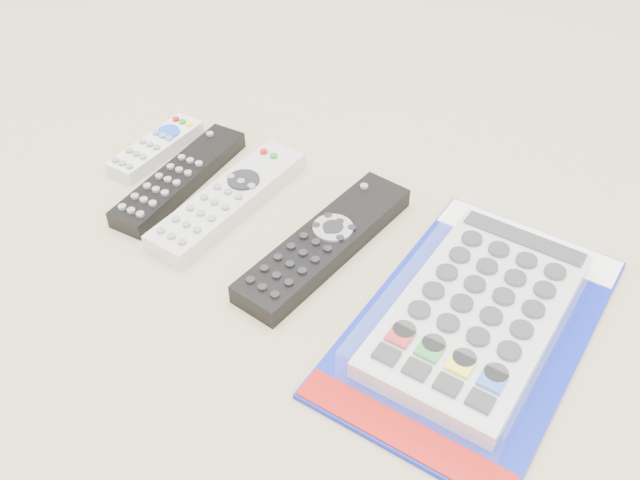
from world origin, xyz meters
The scene contains 5 objects.
remote_small_grey centered at (-0.24, 0.04, 0.01)m, with size 0.05×0.13×0.02m.
remote_slim_black centered at (-0.17, 0.00, 0.01)m, with size 0.05×0.20×0.02m.
remote_silver_dvd centered at (-0.10, -0.01, 0.01)m, with size 0.07×0.22×0.02m.
remote_large_black centered at (0.03, -0.02, 0.01)m, with size 0.09×0.24×0.03m.
jumbo_remote_packaged centered at (0.20, -0.03, 0.02)m, with size 0.21×0.33×0.04m.
Camera 1 is at (0.29, -0.50, 0.51)m, focal length 40.00 mm.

